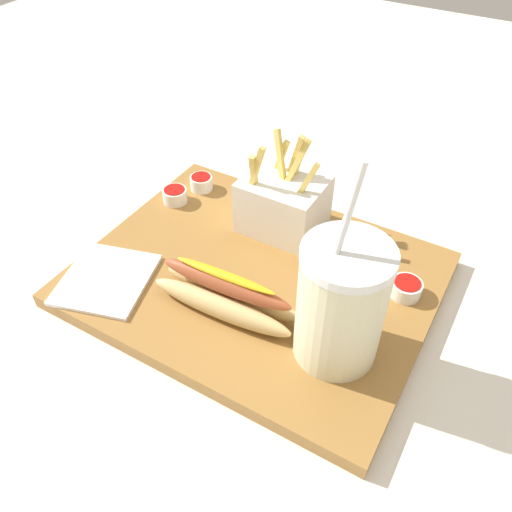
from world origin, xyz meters
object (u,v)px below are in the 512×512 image
soda_cup (341,304)px  ketchup_cup_1 (201,182)px  ketchup_cup_3 (175,195)px  fries_basket (283,203)px  napkin_stack (106,279)px  hot_dog_1 (225,295)px  ketchup_cup_2 (406,288)px

soda_cup → ketchup_cup_1: bearing=-30.7°
ketchup_cup_1 → ketchup_cup_3: 0.05m
ketchup_cup_3 → fries_basket: bearing=-170.3°
soda_cup → fries_basket: bearing=-46.8°
soda_cup → ketchup_cup_1: 0.35m
soda_cup → fries_basket: soda_cup is taller
fries_basket → napkin_stack: 0.25m
fries_basket → hot_dog_1: 0.17m
soda_cup → napkin_stack: size_ratio=2.09×
hot_dog_1 → ketchup_cup_2: size_ratio=4.81×
ketchup_cup_2 → ketchup_cup_3: size_ratio=1.06×
soda_cup → hot_dog_1: (0.13, 0.01, -0.05)m
ketchup_cup_1 → napkin_stack: size_ratio=0.30×
ketchup_cup_1 → ketchup_cup_2: 0.35m
ketchup_cup_1 → ketchup_cup_3: same height
soda_cup → ketchup_cup_2: soda_cup is taller
hot_dog_1 → ketchup_cup_1: size_ratio=5.38×
fries_basket → ketchup_cup_1: (0.15, -0.02, -0.03)m
napkin_stack → soda_cup: bearing=-170.9°
soda_cup → hot_dog_1: bearing=4.2°
hot_dog_1 → napkin_stack: (0.15, 0.04, -0.02)m
fries_basket → hot_dog_1: size_ratio=0.75×
soda_cup → ketchup_cup_2: (-0.04, -0.12, -0.06)m
ketchup_cup_1 → ketchup_cup_3: bearing=71.6°
ketchup_cup_1 → hot_dog_1: bearing=131.2°
hot_dog_1 → ketchup_cup_2: (-0.18, -0.13, -0.01)m
ketchup_cup_1 → soda_cup: bearing=149.3°
fries_basket → ketchup_cup_3: size_ratio=3.84×
soda_cup → ketchup_cup_3: (0.31, -0.13, -0.06)m
ketchup_cup_3 → ketchup_cup_2: bearing=178.0°
ketchup_cup_3 → hot_dog_1: bearing=141.8°
fries_basket → ketchup_cup_1: size_ratio=4.06×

